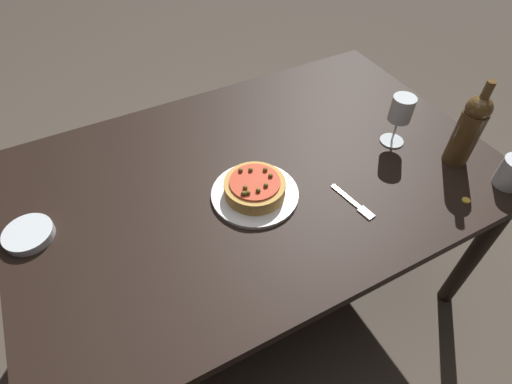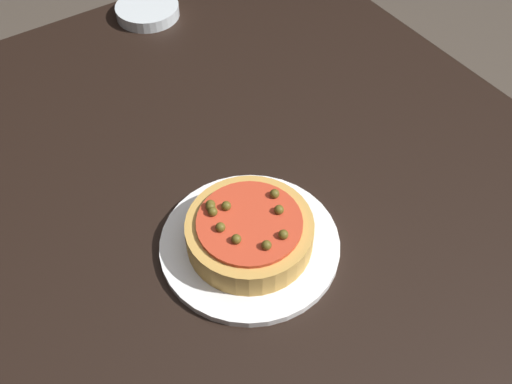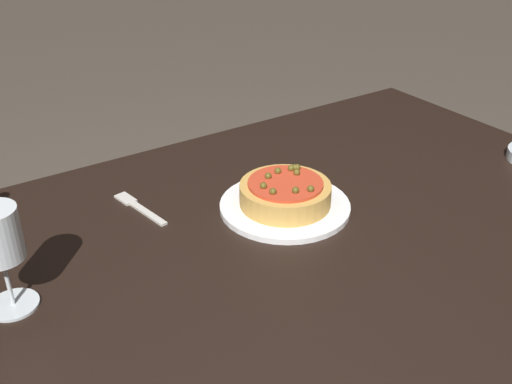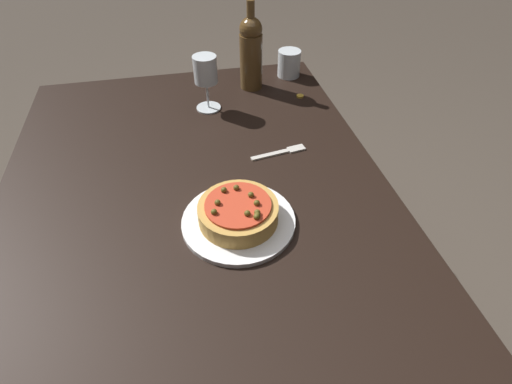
{
  "view_description": "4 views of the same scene",
  "coord_description": "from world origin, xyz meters",
  "px_view_note": "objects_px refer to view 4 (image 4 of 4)",
  "views": [
    {
      "loc": [
        0.43,
        0.8,
        1.59
      ],
      "look_at": [
        0.07,
        0.13,
        0.77
      ],
      "focal_mm": 28.0,
      "sensor_mm": 36.0,
      "label": 1
    },
    {
      "loc": [
        -0.37,
        0.36,
        1.42
      ],
      "look_at": [
        0.1,
        0.05,
        0.76
      ],
      "focal_mm": 42.0,
      "sensor_mm": 36.0,
      "label": 2
    },
    {
      "loc": [
        -0.57,
        -0.74,
        1.32
      ],
      "look_at": [
        0.01,
        0.13,
        0.74
      ],
      "focal_mm": 42.0,
      "sensor_mm": 36.0,
      "label": 3
    },
    {
      "loc": [
        0.69,
        -0.01,
        1.37
      ],
      "look_at": [
        -0.0,
        0.14,
        0.74
      ],
      "focal_mm": 28.0,
      "sensor_mm": 36.0,
      "label": 4
    }
  ],
  "objects_px": {
    "fork": "(282,152)",
    "wine_bottle": "(251,52)",
    "wine_glass": "(206,72)",
    "dining_table": "(202,233)",
    "dinner_plate": "(239,221)",
    "pizza": "(238,212)",
    "water_cup": "(289,63)",
    "bottle_cap": "(300,96)"
  },
  "relations": [
    {
      "from": "dining_table",
      "to": "bottle_cap",
      "type": "distance_m",
      "value": 0.63
    },
    {
      "from": "dining_table",
      "to": "wine_glass",
      "type": "bearing_deg",
      "value": 170.31
    },
    {
      "from": "wine_glass",
      "to": "fork",
      "type": "bearing_deg",
      "value": 30.96
    },
    {
      "from": "wine_glass",
      "to": "wine_bottle",
      "type": "distance_m",
      "value": 0.21
    },
    {
      "from": "dining_table",
      "to": "bottle_cap",
      "type": "xyz_separation_m",
      "value": [
        -0.49,
        0.4,
        0.08
      ]
    },
    {
      "from": "pizza",
      "to": "water_cup",
      "type": "relative_size",
      "value": 1.93
    },
    {
      "from": "wine_glass",
      "to": "fork",
      "type": "relative_size",
      "value": 1.09
    },
    {
      "from": "wine_bottle",
      "to": "water_cup",
      "type": "distance_m",
      "value": 0.18
    },
    {
      "from": "wine_bottle",
      "to": "bottle_cap",
      "type": "height_order",
      "value": "wine_bottle"
    },
    {
      "from": "dining_table",
      "to": "water_cup",
      "type": "distance_m",
      "value": 0.78
    },
    {
      "from": "dining_table",
      "to": "water_cup",
      "type": "height_order",
      "value": "water_cup"
    },
    {
      "from": "fork",
      "to": "wine_bottle",
      "type": "bearing_deg",
      "value": 81.45
    },
    {
      "from": "wine_glass",
      "to": "fork",
      "type": "height_order",
      "value": "wine_glass"
    },
    {
      "from": "wine_glass",
      "to": "water_cup",
      "type": "relative_size",
      "value": 1.87
    },
    {
      "from": "wine_glass",
      "to": "bottle_cap",
      "type": "relative_size",
      "value": 7.35
    },
    {
      "from": "pizza",
      "to": "wine_bottle",
      "type": "height_order",
      "value": "wine_bottle"
    },
    {
      "from": "dining_table",
      "to": "bottle_cap",
      "type": "relative_size",
      "value": 63.29
    },
    {
      "from": "fork",
      "to": "bottle_cap",
      "type": "xyz_separation_m",
      "value": [
        -0.3,
        0.14,
        0.0
      ]
    },
    {
      "from": "pizza",
      "to": "wine_glass",
      "type": "bearing_deg",
      "value": -179.48
    },
    {
      "from": "wine_glass",
      "to": "dining_table",
      "type": "bearing_deg",
      "value": -9.69
    },
    {
      "from": "fork",
      "to": "water_cup",
      "type": "bearing_deg",
      "value": 63.04
    },
    {
      "from": "dinner_plate",
      "to": "pizza",
      "type": "bearing_deg",
      "value": 39.64
    },
    {
      "from": "wine_glass",
      "to": "pizza",
      "type": "bearing_deg",
      "value": 0.52
    },
    {
      "from": "dining_table",
      "to": "water_cup",
      "type": "xyz_separation_m",
      "value": [
        -0.66,
        0.4,
        0.12
      ]
    },
    {
      "from": "bottle_cap",
      "to": "pizza",
      "type": "bearing_deg",
      "value": -29.78
    },
    {
      "from": "pizza",
      "to": "water_cup",
      "type": "height_order",
      "value": "water_cup"
    },
    {
      "from": "fork",
      "to": "dining_table",
      "type": "bearing_deg",
      "value": -152.58
    },
    {
      "from": "dining_table",
      "to": "fork",
      "type": "bearing_deg",
      "value": 126.75
    },
    {
      "from": "pizza",
      "to": "wine_bottle",
      "type": "distance_m",
      "value": 0.68
    },
    {
      "from": "dinner_plate",
      "to": "bottle_cap",
      "type": "distance_m",
      "value": 0.63
    },
    {
      "from": "pizza",
      "to": "wine_glass",
      "type": "xyz_separation_m",
      "value": [
        -0.53,
        -0.0,
        0.09
      ]
    },
    {
      "from": "wine_bottle",
      "to": "pizza",
      "type": "bearing_deg",
      "value": -13.99
    },
    {
      "from": "water_cup",
      "to": "bottle_cap",
      "type": "distance_m",
      "value": 0.17
    },
    {
      "from": "dining_table",
      "to": "wine_glass",
      "type": "xyz_separation_m",
      "value": [
        -0.48,
        0.08,
        0.2
      ]
    },
    {
      "from": "wine_bottle",
      "to": "fork",
      "type": "bearing_deg",
      "value": 0.78
    },
    {
      "from": "dinner_plate",
      "to": "pizza",
      "type": "xyz_separation_m",
      "value": [
        0.0,
        0.0,
        0.03
      ]
    },
    {
      "from": "wine_glass",
      "to": "wine_bottle",
      "type": "bearing_deg",
      "value": 125.48
    },
    {
      "from": "dining_table",
      "to": "wine_bottle",
      "type": "height_order",
      "value": "wine_bottle"
    },
    {
      "from": "wine_glass",
      "to": "wine_bottle",
      "type": "height_order",
      "value": "wine_bottle"
    },
    {
      "from": "water_cup",
      "to": "fork",
      "type": "distance_m",
      "value": 0.49
    },
    {
      "from": "wine_bottle",
      "to": "fork",
      "type": "relative_size",
      "value": 1.79
    },
    {
      "from": "dining_table",
      "to": "bottle_cap",
      "type": "bearing_deg",
      "value": 140.9
    }
  ]
}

